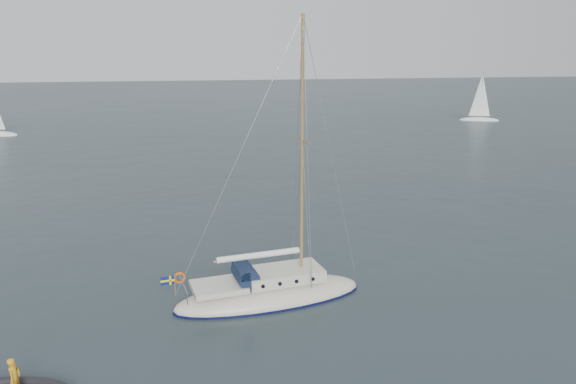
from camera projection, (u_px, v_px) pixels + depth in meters
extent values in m
plane|color=black|center=(338.00, 276.00, 27.91)|extent=(300.00, 300.00, 0.00)
ellipsoid|color=beige|center=(269.00, 297.00, 25.29)|extent=(8.63, 2.69, 1.44)
cube|color=beige|center=(284.00, 275.00, 25.14)|extent=(3.45, 1.82, 0.53)
cube|color=beige|center=(217.00, 283.00, 24.71)|extent=(2.30, 1.82, 0.24)
cylinder|color=#131F38|center=(244.00, 272.00, 24.79)|extent=(0.92, 1.58, 0.92)
cube|color=#131F38|center=(240.00, 269.00, 24.71)|extent=(0.43, 1.58, 0.38)
cylinder|color=#9B7D47|center=(304.00, 154.00, 23.85)|extent=(0.14, 0.14, 11.51)
cylinder|color=#9B7D47|center=(304.00, 141.00, 23.70)|extent=(0.05, 2.11, 0.05)
cylinder|color=#9B7D47|center=(258.00, 255.00, 24.69)|extent=(4.03, 0.10, 0.10)
cylinder|color=silver|center=(258.00, 254.00, 24.68)|extent=(3.75, 0.27, 0.27)
cylinder|color=gray|center=(182.00, 277.00, 24.36)|extent=(0.04, 2.11, 0.04)
torus|color=#EE5303|center=(181.00, 272.00, 24.90)|extent=(0.52, 0.10, 0.52)
cylinder|color=#9B7D47|center=(174.00, 279.00, 24.33)|extent=(0.03, 0.03, 0.86)
cube|color=navy|center=(167.00, 273.00, 24.21)|extent=(0.58, 0.02, 0.36)
cube|color=yellow|center=(167.00, 273.00, 24.21)|extent=(0.59, 0.03, 0.09)
cube|color=yellow|center=(169.00, 273.00, 24.22)|extent=(0.09, 0.03, 0.38)
cylinder|color=black|center=(254.00, 269.00, 25.82)|extent=(0.17, 0.06, 0.17)
cylinder|color=black|center=(259.00, 286.00, 24.06)|extent=(0.17, 0.06, 0.17)
cylinder|color=black|center=(271.00, 268.00, 25.94)|extent=(0.17, 0.06, 0.17)
cylinder|color=black|center=(276.00, 285.00, 24.18)|extent=(0.17, 0.06, 0.17)
cylinder|color=black|center=(287.00, 267.00, 26.06)|extent=(0.17, 0.06, 0.17)
cylinder|color=black|center=(294.00, 283.00, 24.30)|extent=(0.17, 0.06, 0.17)
cylinder|color=black|center=(303.00, 266.00, 26.18)|extent=(0.17, 0.06, 0.17)
cylinder|color=black|center=(311.00, 282.00, 24.43)|extent=(0.17, 0.06, 0.17)
cube|color=#4A4A4F|center=(304.00, 290.00, 26.01)|extent=(1.60, 0.66, 0.09)
imported|color=orange|center=(15.00, 378.00, 17.87)|extent=(0.35, 0.52, 1.41)
ellipsoid|color=silver|center=(479.00, 120.00, 82.98)|extent=(5.67, 1.89, 0.95)
cylinder|color=gray|center=(481.00, 95.00, 82.02)|extent=(0.09, 0.09, 6.62)
cone|color=silver|center=(481.00, 95.00, 82.01)|extent=(3.03, 3.03, 6.15)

